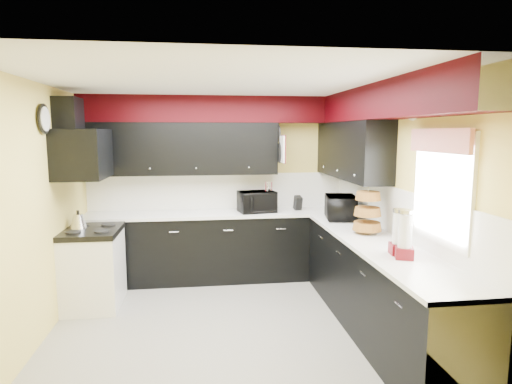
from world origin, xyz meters
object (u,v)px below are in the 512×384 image
Objects in this scene: utensil_crock at (269,205)px; knife_block at (298,203)px; kettle at (78,221)px; microwave at (341,207)px; toaster_oven at (257,202)px.

utensil_crock is 0.42m from knife_block.
utensil_crock is 0.97× the size of kettle.
microwave is at bearing -66.92° from knife_block.
microwave reaches higher than toaster_oven.
toaster_oven is 1.15m from microwave.
utensil_crock is at bearing 16.12° from kettle.
utensil_crock is 2.43m from kettle.
kettle is (-2.76, -0.71, -0.03)m from knife_block.
toaster_oven is 2.27m from kettle.
toaster_oven reaches higher than utensil_crock.
utensil_crock is at bearing 62.28° from microwave.
kettle is (-2.17, -0.64, -0.08)m from toaster_oven.
utensil_crock is (-0.81, 0.65, -0.06)m from microwave.
utensil_crock is 0.91× the size of knife_block.
knife_block is at bearing 14.40° from kettle.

